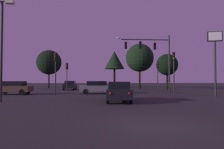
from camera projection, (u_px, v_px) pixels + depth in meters
The scene contains 16 objects.
ground_plane at pixel (111, 90), 31.31m from camera, with size 168.00×168.00×0.00m, color #262326.
traffic_signal_mast_arm at pixel (153, 52), 25.64m from camera, with size 7.05×0.37×7.54m.
traffic_light_corner_left at pixel (158, 71), 28.64m from camera, with size 0.35×0.38×4.24m.
traffic_light_corner_right at pixel (67, 71), 27.61m from camera, with size 0.34×0.37×4.06m.
traffic_light_median at pixel (56, 65), 20.51m from camera, with size 0.35×0.38×4.52m.
traffic_light_far_side at pixel (174, 65), 22.51m from camera, with size 0.37×0.39×4.84m.
car_nearside_lane at pixel (119, 91), 14.93m from camera, with size 2.07×4.44×1.52m.
car_crossing_left at pixel (14, 88), 22.21m from camera, with size 4.05×1.91×1.52m.
car_crossing_right at pixel (97, 87), 23.55m from camera, with size 4.50×2.07×1.52m.
car_far_lane at pixel (70, 85), 33.20m from camera, with size 1.87×4.28×1.52m.
parking_lot_lamp_post at pixel (2, 37), 14.62m from camera, with size 1.70×0.36×7.57m.
store_sign_illuminated at pixel (215, 48), 19.88m from camera, with size 1.42×0.62×6.57m.
tree_behind_sign at pixel (49, 62), 41.22m from camera, with size 5.15×5.15×7.95m.
tree_left_far at pixel (140, 58), 37.70m from camera, with size 5.38×5.38×8.60m.
tree_center_horizon at pixel (167, 65), 33.65m from camera, with size 3.68×3.68×6.12m.
tree_right_cluster at pixel (114, 60), 40.27m from camera, with size 4.09×4.09×7.61m.
Camera 1 is at (-2.06, -6.80, 1.63)m, focal length 31.56 mm.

